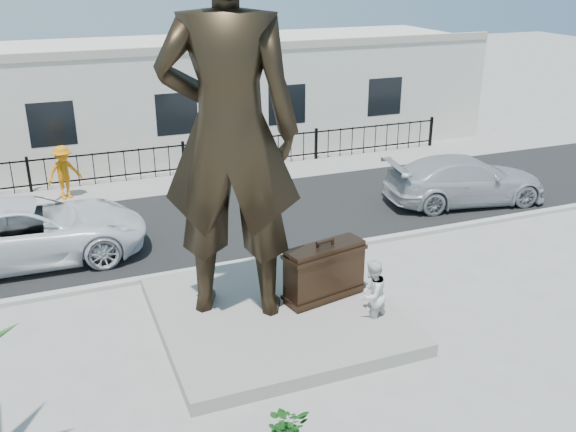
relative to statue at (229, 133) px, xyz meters
name	(u,v)px	position (x,y,z in m)	size (l,w,h in m)	color
ground	(323,350)	(1.32, -1.96, -4.35)	(100.00, 100.00, 0.00)	#9E9991
street	(219,218)	(1.32, 6.04, -4.35)	(40.00, 7.00, 0.01)	black
curb	(254,261)	(1.32, 2.54, -4.29)	(40.00, 0.25, 0.12)	#A5A399
far_sidewalk	(189,180)	(1.32, 10.04, -4.34)	(40.00, 2.50, 0.02)	#9E9991
plinth	(276,314)	(0.82, -0.46, -4.20)	(5.20, 5.20, 0.30)	gray
fence	(184,159)	(1.32, 10.84, -3.75)	(22.00, 0.10, 1.20)	black
building	(159,97)	(1.32, 15.04, -2.15)	(28.00, 7.00, 4.40)	silver
statue	(229,133)	(0.00, 0.00, 0.00)	(2.95, 1.94, 8.10)	black
suitcase	(324,272)	(2.05, -0.39, -3.38)	(1.89, 0.60, 1.33)	black
tourist	(372,295)	(2.69, -1.50, -3.54)	(0.79, 0.61, 1.62)	silver
car_white	(29,231)	(-4.24, 4.93, -3.48)	(2.84, 6.16, 1.71)	white
car_silver	(465,180)	(9.42, 4.39, -3.56)	(2.20, 5.41, 1.57)	#ABAEAF
worker	(64,172)	(-3.05, 9.68, -3.40)	(1.20, 0.69, 1.86)	orange
shrub	(287,426)	(-0.60, -4.76, -3.57)	(0.68, 0.59, 0.75)	#205E1E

